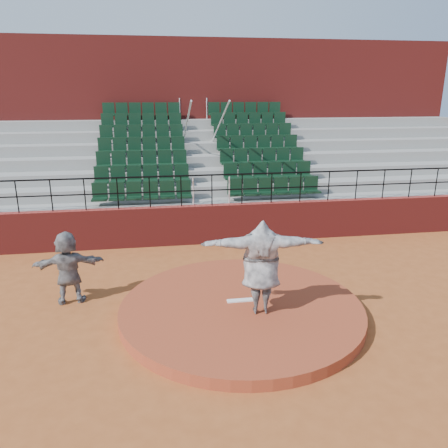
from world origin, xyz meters
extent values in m
plane|color=#9D4E23|center=(0.00, 0.00, 0.00)|extent=(90.00, 90.00, 0.00)
cylinder|color=#973C22|center=(0.00, 0.00, 0.12)|extent=(5.50, 5.50, 0.25)
cube|color=white|center=(0.00, 0.15, 0.27)|extent=(0.60, 0.15, 0.03)
cube|color=maroon|center=(0.00, 5.00, 0.65)|extent=(24.00, 0.30, 1.30)
cylinder|color=black|center=(0.00, 5.00, 2.30)|extent=(24.00, 0.05, 0.05)
cylinder|color=black|center=(0.00, 5.00, 1.80)|extent=(24.00, 0.04, 0.04)
cylinder|color=black|center=(-6.00, 5.00, 1.80)|extent=(0.04, 0.04, 1.00)
cylinder|color=black|center=(-5.00, 5.00, 1.80)|extent=(0.04, 0.04, 1.00)
cylinder|color=black|center=(-4.00, 5.00, 1.80)|extent=(0.04, 0.04, 1.00)
cylinder|color=black|center=(-3.00, 5.00, 1.80)|extent=(0.04, 0.04, 1.00)
cylinder|color=black|center=(-2.00, 5.00, 1.80)|extent=(0.04, 0.04, 1.00)
cylinder|color=black|center=(-1.00, 5.00, 1.80)|extent=(0.04, 0.04, 1.00)
cylinder|color=black|center=(0.00, 5.00, 1.80)|extent=(0.04, 0.04, 1.00)
cylinder|color=black|center=(1.00, 5.00, 1.80)|extent=(0.04, 0.04, 1.00)
cylinder|color=black|center=(2.00, 5.00, 1.80)|extent=(0.04, 0.04, 1.00)
cylinder|color=black|center=(3.00, 5.00, 1.80)|extent=(0.04, 0.04, 1.00)
cylinder|color=black|center=(4.00, 5.00, 1.80)|extent=(0.04, 0.04, 1.00)
cylinder|color=black|center=(5.00, 5.00, 1.80)|extent=(0.04, 0.04, 1.00)
cylinder|color=black|center=(6.00, 5.00, 1.80)|extent=(0.04, 0.04, 1.00)
cylinder|color=black|center=(7.00, 5.00, 1.80)|extent=(0.04, 0.04, 1.00)
cylinder|color=black|center=(8.00, 5.00, 1.80)|extent=(0.04, 0.04, 1.00)
cube|color=gray|center=(0.00, 5.58, 0.65)|extent=(24.00, 0.85, 1.30)
cube|color=black|center=(-2.25, 5.59, 1.66)|extent=(3.30, 0.48, 0.72)
cube|color=black|center=(2.25, 5.59, 1.66)|extent=(3.30, 0.48, 0.72)
cube|color=gray|center=(0.00, 6.43, 0.85)|extent=(24.00, 0.85, 1.70)
cube|color=black|center=(-2.25, 6.44, 2.06)|extent=(3.30, 0.48, 0.72)
cube|color=black|center=(2.25, 6.44, 2.06)|extent=(3.30, 0.48, 0.72)
cube|color=gray|center=(0.00, 7.28, 1.05)|extent=(24.00, 0.85, 2.10)
cube|color=black|center=(-2.25, 7.29, 2.46)|extent=(3.30, 0.48, 0.72)
cube|color=black|center=(2.25, 7.29, 2.46)|extent=(3.30, 0.48, 0.72)
cube|color=gray|center=(0.00, 8.12, 1.25)|extent=(24.00, 0.85, 2.50)
cube|color=black|center=(-2.25, 8.13, 2.86)|extent=(3.30, 0.48, 0.72)
cube|color=black|center=(2.25, 8.13, 2.86)|extent=(3.30, 0.48, 0.72)
cube|color=gray|center=(0.00, 8.97, 1.45)|extent=(24.00, 0.85, 2.90)
cube|color=black|center=(-2.25, 8.98, 3.26)|extent=(3.30, 0.48, 0.72)
cube|color=black|center=(2.25, 8.98, 3.26)|extent=(3.30, 0.48, 0.72)
cube|color=gray|center=(0.00, 9.82, 1.65)|extent=(24.00, 0.85, 3.30)
cube|color=black|center=(-2.25, 9.83, 3.66)|extent=(3.30, 0.48, 0.72)
cube|color=black|center=(2.25, 9.83, 3.66)|extent=(3.30, 0.48, 0.72)
cube|color=gray|center=(0.00, 10.68, 1.85)|extent=(24.00, 0.85, 3.70)
cube|color=black|center=(-2.25, 10.69, 4.06)|extent=(3.30, 0.48, 0.72)
cube|color=black|center=(2.25, 10.69, 4.06)|extent=(3.30, 0.48, 0.72)
cylinder|color=silver|center=(-0.60, 8.12, 3.40)|extent=(0.06, 5.97, 2.46)
cylinder|color=silver|center=(0.60, 8.12, 3.40)|extent=(0.06, 5.97, 2.46)
cube|color=maroon|center=(0.00, 12.60, 3.55)|extent=(24.00, 3.00, 7.10)
imported|color=black|center=(0.34, -0.39, 1.29)|extent=(2.63, 1.00, 2.09)
imported|color=black|center=(-3.94, 1.25, 0.89)|extent=(1.69, 0.66, 1.78)
camera|label=1|loc=(-1.80, -8.78, 4.89)|focal=35.00mm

